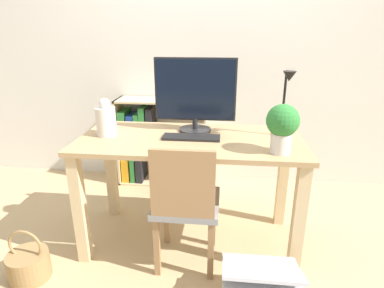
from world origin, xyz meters
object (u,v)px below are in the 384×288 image
(chair, at_px, (185,202))
(vase, at_px, (106,120))
(keyboard, at_px, (191,137))
(potted_plant, at_px, (282,125))
(basket, at_px, (29,264))
(desk_lamp, at_px, (286,98))
(bookshelf, at_px, (148,141))
(monitor, at_px, (195,93))

(chair, bearing_deg, vase, 161.13)
(keyboard, relative_size, chair, 0.44)
(potted_plant, bearing_deg, basket, -169.33)
(vase, distance_m, desk_lamp, 1.15)
(chair, bearing_deg, potted_plant, 14.31)
(basket, bearing_deg, bookshelf, 73.38)
(vase, height_order, desk_lamp, desk_lamp)
(monitor, xyz_separation_m, desk_lamp, (0.57, -0.10, -0.00))
(monitor, bearing_deg, vase, -164.21)
(vase, bearing_deg, basket, -128.01)
(monitor, relative_size, vase, 2.20)
(vase, relative_size, bookshelf, 0.29)
(keyboard, xyz_separation_m, chair, (-0.01, -0.26, -0.32))
(chair, distance_m, bookshelf, 1.29)
(vase, xyz_separation_m, basket, (-0.38, -0.48, -0.78))
(monitor, xyz_separation_m, vase, (-0.57, -0.16, -0.16))
(keyboard, bearing_deg, vase, 178.62)
(bookshelf, bearing_deg, keyboard, -60.44)
(vase, bearing_deg, potted_plant, -10.76)
(vase, relative_size, basket, 0.74)
(keyboard, height_order, desk_lamp, desk_lamp)
(monitor, distance_m, bookshelf, 1.10)
(basket, bearing_deg, desk_lamp, 19.65)
(monitor, bearing_deg, bookshelf, 125.36)
(desk_lamp, relative_size, chair, 0.51)
(vase, distance_m, chair, 0.75)
(desk_lamp, bearing_deg, monitor, 169.93)
(keyboard, relative_size, potted_plant, 1.31)
(keyboard, bearing_deg, basket, -153.45)
(monitor, height_order, bookshelf, monitor)
(keyboard, bearing_deg, chair, -91.79)
(desk_lamp, bearing_deg, keyboard, -172.83)
(keyboard, bearing_deg, desk_lamp, 7.17)
(chair, bearing_deg, basket, -159.94)
(basket, bearing_deg, potted_plant, 10.67)
(vase, relative_size, chair, 0.30)
(monitor, xyz_separation_m, bookshelf, (-0.53, 0.75, -0.61))
(basket, bearing_deg, vase, 51.99)
(desk_lamp, distance_m, potted_plant, 0.29)
(monitor, distance_m, desk_lamp, 0.58)
(vase, relative_size, desk_lamp, 0.58)
(bookshelf, xyz_separation_m, basket, (-0.42, -1.39, -0.33))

